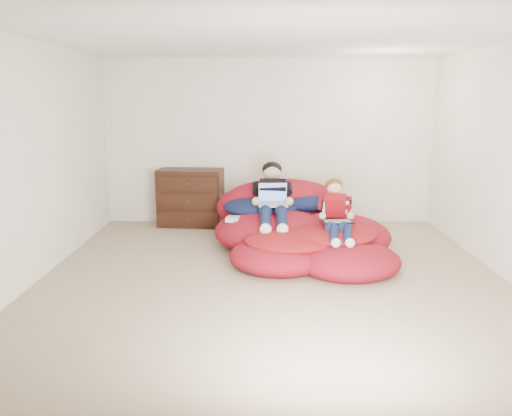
{
  "coord_description": "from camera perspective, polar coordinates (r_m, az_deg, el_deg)",
  "views": [
    {
      "loc": [
        -0.14,
        -5.17,
        1.89
      ],
      "look_at": [
        -0.18,
        0.28,
        0.7
      ],
      "focal_mm": 35.0,
      "sensor_mm": 36.0,
      "label": 1
    }
  ],
  "objects": [
    {
      "name": "younger_boy",
      "position": [
        5.94,
        9.16,
        -0.26
      ],
      "size": [
        0.33,
        0.92,
        0.64
      ],
      "color": "#9E0D16",
      "rests_on": "beanbag_pile"
    },
    {
      "name": "beanbag_pile",
      "position": [
        6.35,
        4.95,
        -2.58
      ],
      "size": [
        2.27,
        2.46,
        0.88
      ],
      "color": "#A51222",
      "rests_on": "ground"
    },
    {
      "name": "room_shell",
      "position": [
        5.43,
        1.88,
        -5.58
      ],
      "size": [
        5.1,
        5.1,
        2.77
      ],
      "color": "tan",
      "rests_on": "ground"
    },
    {
      "name": "dresser",
      "position": [
        7.63,
        -7.46,
        1.19
      ],
      "size": [
        1.0,
        0.58,
        0.86
      ],
      "color": "#32190E",
      "rests_on": "ground"
    },
    {
      "name": "laptop_white",
      "position": [
        6.34,
        1.93,
        1.01
      ],
      "size": [
        0.37,
        0.31,
        0.27
      ],
      "color": "silver",
      "rests_on": "older_boy"
    },
    {
      "name": "laptop_black",
      "position": [
        5.93,
        9.18,
        -0.83
      ],
      "size": [
        0.38,
        0.39,
        0.24
      ],
      "color": "black",
      "rests_on": "younger_boy"
    },
    {
      "name": "older_boy",
      "position": [
        6.47,
        1.9,
        1.51
      ],
      "size": [
        0.35,
        1.31,
        0.73
      ],
      "color": "black",
      "rests_on": "beanbag_pile"
    },
    {
      "name": "power_adapter",
      "position": [
        6.26,
        -2.63,
        -1.28
      ],
      "size": [
        0.19,
        0.19,
        0.06
      ],
      "primitive_type": "cube",
      "rotation": [
        0.0,
        0.0,
        -0.2
      ],
      "color": "silver",
      "rests_on": "beanbag_pile"
    },
    {
      "name": "cream_pillow",
      "position": [
        6.96,
        0.61,
        1.81
      ],
      "size": [
        0.44,
        0.28,
        0.28
      ],
      "primitive_type": "ellipsoid",
      "color": "silver",
      "rests_on": "beanbag_pile"
    }
  ]
}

